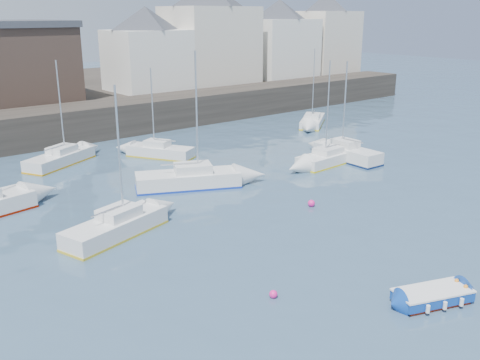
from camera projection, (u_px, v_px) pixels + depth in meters
water at (412, 275)px, 23.60m from camera, size 220.00×220.00×0.00m
quay_wall at (81, 122)px, 48.95m from camera, size 90.00×5.00×3.00m
land_strip at (17, 100)px, 62.24m from camera, size 90.00×32.00×2.80m
bldg_east_a at (210, 33)px, 64.04m from camera, size 13.36×13.36×11.80m
bldg_east_b at (279, 38)px, 70.62m from camera, size 11.88×11.88×9.95m
bldg_east_c at (325, 33)px, 75.93m from camera, size 11.14×11.14×10.95m
bldg_east_d at (147, 48)px, 58.65m from camera, size 11.14×11.14×8.95m
blue_dinghy at (432, 296)px, 21.23m from camera, size 3.39×2.35×0.59m
sailboat_a at (116, 226)px, 27.58m from camera, size 6.25×3.53×7.75m
sailboat_b at (189, 179)px, 35.34m from camera, size 7.15×4.95×8.84m
sailboat_c at (347, 153)px, 41.90m from camera, size 2.11×5.84×7.58m
sailboat_d at (330, 157)px, 40.99m from camera, size 6.22×2.32×7.80m
sailboat_f at (160, 151)px, 42.77m from camera, size 4.20×5.56×7.04m
sailboat_g at (313, 121)px, 55.05m from camera, size 6.07×5.22×7.74m
sailboat_h at (60, 158)px, 40.63m from camera, size 6.25×4.52×7.78m
buoy_near at (273, 298)px, 21.73m from camera, size 0.34×0.34×0.34m
buoy_mid at (311, 206)px, 31.98m from camera, size 0.43×0.43×0.43m
buoy_far at (227, 176)px, 37.96m from camera, size 0.37×0.37×0.37m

